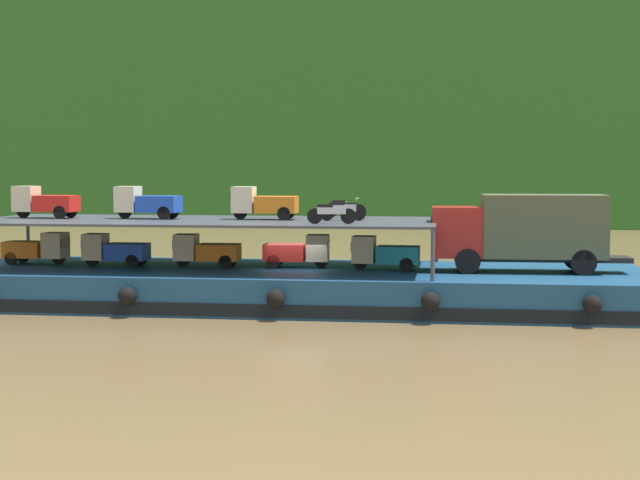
{
  "coord_description": "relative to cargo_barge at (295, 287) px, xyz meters",
  "views": [
    {
      "loc": [
        6.56,
        -39.63,
        5.65
      ],
      "look_at": [
        1.04,
        0.0,
        2.7
      ],
      "focal_mm": 54.83,
      "sensor_mm": 36.0,
      "label": 1
    }
  ],
  "objects": [
    {
      "name": "mini_truck_lower_aft",
      "position": [
        -7.73,
        -0.06,
        1.44
      ],
      "size": [
        2.74,
        1.2,
        1.38
      ],
      "color": "#1E47B7",
      "rests_on": "cargo_barge"
    },
    {
      "name": "mini_truck_lower_bow",
      "position": [
        3.69,
        0.07,
        1.44
      ],
      "size": [
        2.78,
        1.28,
        1.38
      ],
      "color": "teal",
      "rests_on": "cargo_barge"
    },
    {
      "name": "mini_truck_upper_mid",
      "position": [
        -6.46,
        0.43,
        3.44
      ],
      "size": [
        2.79,
        1.29,
        1.38
      ],
      "color": "#1E47B7",
      "rests_on": "cargo_rack"
    },
    {
      "name": "mini_truck_upper_stern",
      "position": [
        -11.02,
        0.43,
        3.44
      ],
      "size": [
        2.79,
        1.28,
        1.38
      ],
      "color": "red",
      "rests_on": "cargo_rack"
    },
    {
      "name": "ground_plane",
      "position": [
        -0.0,
        0.03,
        -0.75
      ],
      "size": [
        400.0,
        400.0,
        0.0
      ],
      "primitive_type": "plane",
      "color": "brown"
    },
    {
      "name": "hillside_far_bank",
      "position": [
        -0.0,
        66.41,
        20.88
      ],
      "size": [
        149.31,
        29.71,
        38.4
      ],
      "color": "#286023",
      "rests_on": "ground"
    },
    {
      "name": "mini_truck_upper_fore",
      "position": [
        -1.42,
        0.52,
        3.44
      ],
      "size": [
        2.75,
        1.21,
        1.38
      ],
      "color": "orange",
      "rests_on": "cargo_rack"
    },
    {
      "name": "mini_truck_lower_fore",
      "position": [
        0.04,
        0.52,
        1.44
      ],
      "size": [
        2.78,
        1.27,
        1.38
      ],
      "color": "red",
      "rests_on": "cargo_barge"
    },
    {
      "name": "cargo_rack",
      "position": [
        -3.8,
        0.03,
        2.69
      ],
      "size": [
        19.25,
        7.68,
        2.0
      ],
      "color": "#383D47",
      "rests_on": "cargo_barge"
    },
    {
      "name": "covered_lorry",
      "position": [
        9.24,
        0.02,
        2.44
      ],
      "size": [
        7.9,
        2.44,
        3.1
      ],
      "color": "maroon",
      "rests_on": "cargo_barge"
    },
    {
      "name": "cargo_barge",
      "position": [
        0.0,
        0.0,
        0.0
      ],
      "size": [
        28.45,
        9.03,
        1.5
      ],
      "color": "navy",
      "rests_on": "ground"
    },
    {
      "name": "motorcycle_upper_stbd",
      "position": [
        1.79,
        2.34,
        3.18
      ],
      "size": [
        1.89,
        0.55,
        0.87
      ],
      "color": "black",
      "rests_on": "cargo_rack"
    },
    {
      "name": "mini_truck_lower_stern",
      "position": [
        -11.39,
        0.45,
        1.44
      ],
      "size": [
        2.78,
        1.27,
        1.38
      ],
      "color": "orange",
      "rests_on": "cargo_barge"
    },
    {
      "name": "motorcycle_upper_centre",
      "position": [
        1.96,
        0.03,
        3.18
      ],
      "size": [
        1.9,
        0.55,
        0.87
      ],
      "color": "black",
      "rests_on": "cargo_rack"
    },
    {
      "name": "motorcycle_upper_port",
      "position": [
        1.79,
        -2.28,
        3.18
      ],
      "size": [
        1.9,
        0.55,
        0.87
      ],
      "color": "black",
      "rests_on": "cargo_rack"
    },
    {
      "name": "mini_truck_lower_mid",
      "position": [
        -3.83,
        0.18,
        1.44
      ],
      "size": [
        2.75,
        1.22,
        1.38
      ],
      "color": "orange",
      "rests_on": "cargo_barge"
    }
  ]
}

